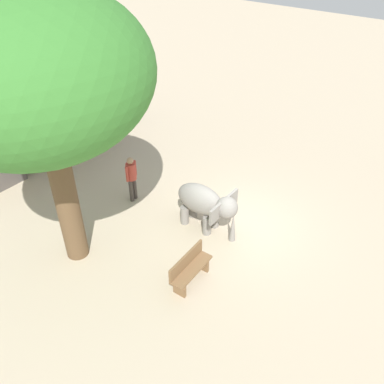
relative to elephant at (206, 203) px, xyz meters
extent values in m
plane|color=#BAA88C|center=(0.67, -0.69, -0.91)|extent=(60.00, 60.00, 0.00)
cylinder|color=gray|center=(0.21, -0.20, -0.61)|extent=(0.26, 0.26, 0.61)
cylinder|color=gray|center=(-0.21, -0.21, -0.61)|extent=(0.26, 0.26, 0.61)
cylinder|color=gray|center=(0.21, 0.63, -0.61)|extent=(0.26, 0.26, 0.61)
cylinder|color=gray|center=(-0.22, 0.63, -0.61)|extent=(0.26, 0.26, 0.61)
ellipsoid|color=gray|center=(0.00, 0.21, 0.06)|extent=(0.78, 1.52, 0.91)
sphere|color=gray|center=(0.00, -0.72, 0.17)|extent=(0.65, 0.65, 0.65)
cone|color=gray|center=(0.01, -0.97, -0.40)|extent=(0.20, 0.20, 1.02)
cube|color=gray|center=(0.43, -0.62, 0.17)|extent=(0.53, 0.08, 0.49)
cube|color=gray|center=(-0.43, -0.63, 0.17)|extent=(0.53, 0.08, 0.49)
cylinder|color=#3F3833|center=(-0.19, 2.76, -0.50)|extent=(0.14, 0.14, 0.82)
cylinder|color=#3F3833|center=(-0.37, 2.74, -0.50)|extent=(0.14, 0.14, 0.82)
cylinder|color=#B23F33|center=(-0.28, 2.75, 0.20)|extent=(0.32, 0.32, 0.58)
sphere|color=tan|center=(-0.28, 2.75, 0.60)|extent=(0.22, 0.22, 0.22)
cylinder|color=#B23F33|center=(-0.07, 2.77, 0.21)|extent=(0.09, 0.09, 0.55)
cylinder|color=#B23F33|center=(-0.49, 2.72, 0.21)|extent=(0.09, 0.09, 0.55)
cylinder|color=brown|center=(-3.11, 2.23, 0.97)|extent=(0.61, 0.61, 3.76)
ellipsoid|color=#387A2D|center=(-3.11, 2.23, 4.28)|extent=(5.26, 4.83, 3.73)
cube|color=brown|center=(-2.01, -0.99, -0.46)|extent=(1.41, 0.45, 0.06)
cube|color=brown|center=(-2.02, -0.82, -0.23)|extent=(1.40, 0.11, 0.40)
cube|color=brown|center=(-1.49, -0.97, -0.70)|extent=(0.09, 0.36, 0.42)
cube|color=brown|center=(-2.54, -1.01, -0.70)|extent=(0.09, 0.36, 0.42)
cylinder|color=gray|center=(-1.79, 6.77, 0.29)|extent=(0.10, 0.10, 2.40)
cube|color=#59514C|center=(-0.09, 7.58, 0.09)|extent=(2.00, 1.80, 2.00)
cube|color=orange|center=(-0.09, 7.58, 1.55)|extent=(2.50, 2.50, 0.12)
cylinder|color=gray|center=(0.81, 8.39, 0.29)|extent=(0.10, 0.10, 2.40)
cylinder|color=gray|center=(0.81, 6.77, 0.29)|extent=(0.10, 0.10, 2.40)
cylinder|color=gray|center=(-0.99, 8.39, 0.29)|extent=(0.10, 0.10, 2.40)
cylinder|color=gray|center=(-0.99, 6.77, 0.29)|extent=(0.10, 0.10, 2.40)
cube|color=#59514C|center=(2.51, 7.58, 0.09)|extent=(2.00, 1.80, 2.00)
cube|color=#3856B2|center=(2.51, 7.58, 1.55)|extent=(2.50, 2.50, 0.12)
cylinder|color=gray|center=(3.41, 8.39, 0.29)|extent=(0.10, 0.10, 2.40)
cylinder|color=gray|center=(3.41, 6.77, 0.29)|extent=(0.10, 0.10, 2.40)
cylinder|color=gray|center=(1.61, 8.39, 0.29)|extent=(0.10, 0.10, 2.40)
cylinder|color=gray|center=(1.61, 6.77, 0.29)|extent=(0.10, 0.10, 2.40)
camera|label=1|loc=(-7.84, -5.41, 7.27)|focal=38.01mm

